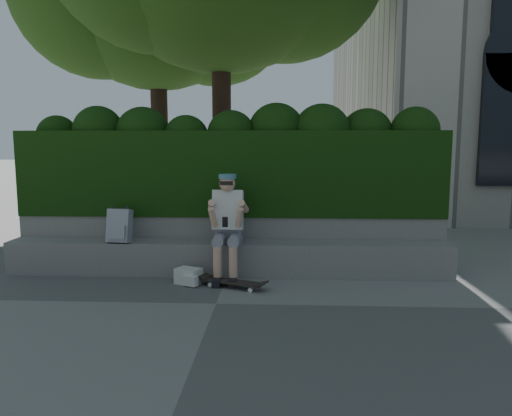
# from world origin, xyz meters

# --- Properties ---
(ground) EXTENTS (80.00, 80.00, 0.00)m
(ground) POSITION_xyz_m (0.00, 0.00, 0.00)
(ground) COLOR slate
(ground) RESTS_ON ground
(bench_ledge) EXTENTS (6.00, 0.45, 0.45)m
(bench_ledge) POSITION_xyz_m (0.00, 1.25, 0.23)
(bench_ledge) COLOR gray
(bench_ledge) RESTS_ON ground
(planter_wall) EXTENTS (6.00, 0.50, 0.75)m
(planter_wall) POSITION_xyz_m (0.00, 1.73, 0.38)
(planter_wall) COLOR gray
(planter_wall) RESTS_ON ground
(hedge) EXTENTS (6.00, 1.00, 1.20)m
(hedge) POSITION_xyz_m (0.00, 1.95, 1.35)
(hedge) COLOR black
(hedge) RESTS_ON planter_wall
(person) EXTENTS (0.40, 0.76, 1.38)m
(person) POSITION_xyz_m (0.02, 1.07, 0.75)
(person) COLOR gray
(person) RESTS_ON ground
(skateboard) EXTENTS (0.81, 0.48, 0.08)m
(skateboard) POSITION_xyz_m (0.13, 0.62, 0.07)
(skateboard) COLOR black
(skateboard) RESTS_ON ground
(backpack_plaid) EXTENTS (0.32, 0.20, 0.45)m
(backpack_plaid) POSITION_xyz_m (-1.45, 1.15, 0.67)
(backpack_plaid) COLOR #B2B1B6
(backpack_plaid) RESTS_ON bench_ledge
(backpack_ground) EXTENTS (0.37, 0.33, 0.20)m
(backpack_ground) POSITION_xyz_m (-0.45, 0.77, 0.10)
(backpack_ground) COLOR beige
(backpack_ground) RESTS_ON ground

